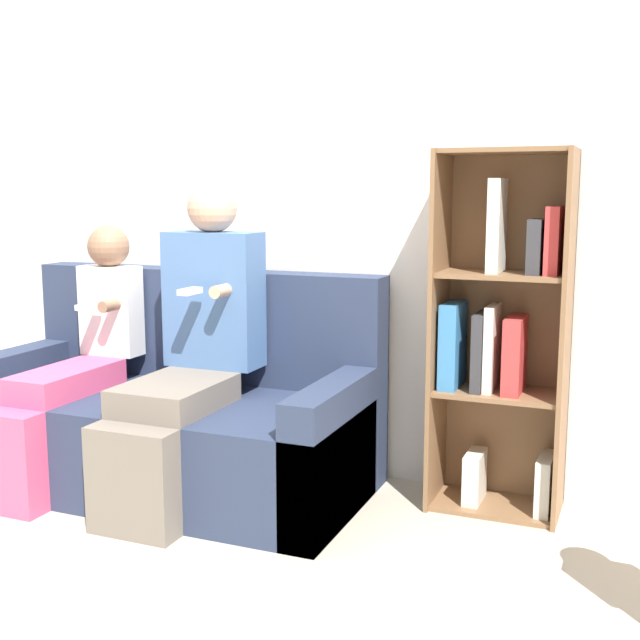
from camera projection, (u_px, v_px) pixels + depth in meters
ground_plane at (137, 535)px, 2.99m from camera, size 14.00×14.00×0.00m
back_wall at (252, 189)px, 3.67m from camera, size 10.00×0.06×2.55m
couch at (173, 418)px, 3.49m from camera, size 1.73×0.84×0.91m
adult_seated at (192, 341)px, 3.28m from camera, size 0.41×0.79×1.30m
child_seated at (76, 356)px, 3.47m from camera, size 0.28×0.81×1.11m
bookshelf at (501, 337)px, 3.16m from camera, size 0.51×0.32×1.43m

